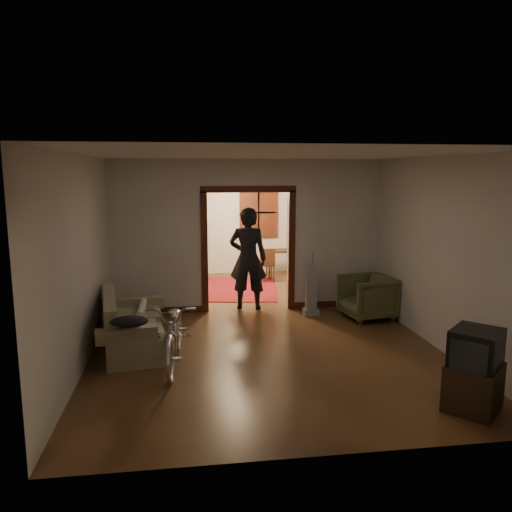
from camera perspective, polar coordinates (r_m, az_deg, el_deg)
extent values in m
cube|color=#3F2514|center=(8.78, -0.28, -7.42)|extent=(5.00, 8.50, 0.01)
cube|color=white|center=(8.40, -0.29, 11.17)|extent=(5.00, 8.50, 0.01)
cube|color=beige|center=(12.67, -2.88, 4.29)|extent=(5.00, 0.02, 2.80)
cube|color=beige|center=(8.51, -17.21, 1.27)|extent=(0.02, 8.50, 2.80)
cube|color=beige|center=(9.15, 15.43, 1.91)|extent=(0.02, 8.50, 2.80)
cube|color=beige|center=(9.21, -0.91, 2.31)|extent=(5.00, 0.14, 2.80)
cube|color=#3F1A0E|center=(9.26, -0.91, 0.46)|extent=(1.74, 0.20, 2.32)
cube|color=black|center=(12.70, 0.29, 5.00)|extent=(0.98, 0.06, 1.28)
sphere|color=#FFE0A5|center=(10.88, -2.08, 8.44)|extent=(0.24, 0.24, 0.24)
cube|color=silver|center=(9.35, 5.55, 1.44)|extent=(0.08, 0.01, 0.12)
cube|color=#6D6749|center=(7.58, -13.85, -7.29)|extent=(1.05, 1.86, 0.81)
cylinder|color=beige|center=(7.82, -12.94, -5.77)|extent=(0.10, 0.80, 0.10)
ellipsoid|color=black|center=(6.63, -14.30, -7.27)|extent=(0.48, 0.36, 0.14)
imported|color=silver|center=(6.84, -9.24, -8.49)|extent=(0.72, 1.79, 0.92)
imported|color=#4F532F|center=(9.06, 12.55, -4.61)|extent=(0.96, 0.94, 0.77)
cube|color=black|center=(6.08, 23.57, -13.57)|extent=(0.77, 0.76, 0.52)
cube|color=black|center=(5.94, 23.85, -9.81)|extent=(0.71, 0.70, 0.45)
cube|color=gray|center=(9.08, 6.33, -3.89)|extent=(0.30, 0.25, 0.92)
imported|color=black|center=(9.35, -0.93, -0.28)|extent=(0.79, 0.62, 1.93)
cube|color=maroon|center=(11.11, -2.33, -3.73)|extent=(2.11, 2.58, 0.02)
cube|color=#23311D|center=(12.33, -9.41, 1.29)|extent=(0.90, 0.62, 1.63)
sphere|color=#1E5972|center=(12.22, -9.56, 6.51)|extent=(0.30, 0.30, 0.30)
cube|color=#331D11|center=(12.35, 3.23, -0.86)|extent=(0.89, 0.50, 0.66)
cube|color=#331D11|center=(11.80, 1.18, -0.99)|extent=(0.40, 0.40, 0.80)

